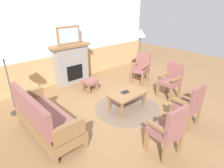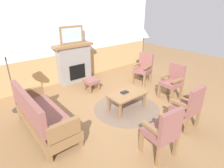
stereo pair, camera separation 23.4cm
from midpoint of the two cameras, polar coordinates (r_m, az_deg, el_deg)
ground_plane at (r=4.91m, az=3.99°, el=-7.18°), size 14.00×14.00×0.00m
wall_back at (r=6.46m, az=-11.99°, el=12.43°), size 7.20×0.14×2.70m
fireplace at (r=6.40m, az=-10.43°, el=6.38°), size 1.30×0.44×1.28m
framed_picture at (r=6.20m, az=-11.06°, el=14.40°), size 0.80×0.04×0.56m
couch at (r=4.05m, az=-18.72°, el=-9.23°), size 0.70×1.80×0.98m
coffee_table at (r=4.69m, az=6.03°, el=-3.44°), size 0.96×0.56×0.44m
round_rug at (r=4.87m, az=5.84°, el=-7.45°), size 1.68×1.68×0.01m
book_on_table at (r=4.68m, az=5.26°, el=-2.53°), size 0.19×0.12×0.03m
footstool at (r=5.73m, az=-5.12°, el=0.69°), size 0.40×0.40×0.36m
armchair_near_fireplace at (r=6.30m, az=10.63°, el=4.99°), size 0.58×0.58×0.98m
armchair_by_window_left at (r=5.46m, az=19.23°, el=1.11°), size 0.50×0.50×0.98m
armchair_front_left at (r=4.27m, az=23.80°, el=-6.09°), size 0.48×0.48×0.98m
armchair_front_center at (r=3.37m, az=17.37°, el=-13.41°), size 0.53×0.53×0.98m
floor_lamp_by_couch at (r=4.78m, az=-28.68°, el=7.95°), size 0.36×0.36×1.68m
floor_lamp_by_chairs at (r=6.64m, az=10.66°, el=14.06°), size 0.36×0.36×1.68m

